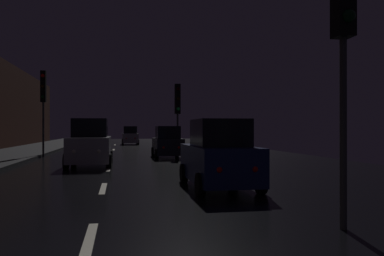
% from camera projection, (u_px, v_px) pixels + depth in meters
% --- Properties ---
extents(ground, '(25.16, 84.00, 0.02)m').
position_uv_depth(ground, '(113.00, 154.00, 27.29)').
color(ground, black).
extents(sidewalk_left, '(4.40, 84.00, 0.15)m').
position_uv_depth(sidewalk_left, '(12.00, 154.00, 26.16)').
color(sidewalk_left, '#28282B').
rests_on(sidewalk_left, ground).
extents(lane_centerline, '(0.16, 39.66, 0.01)m').
position_uv_depth(lane_centerline, '(111.00, 160.00, 22.19)').
color(lane_centerline, beige).
rests_on(lane_centerline, ground).
extents(traffic_light_near_right, '(0.32, 0.46, 5.15)m').
position_uv_depth(traffic_light_near_right, '(344.00, 7.00, 6.83)').
color(traffic_light_near_right, '#38383A').
rests_on(traffic_light_near_right, ground).
extents(traffic_light_far_left, '(0.31, 0.46, 5.22)m').
position_uv_depth(traffic_light_far_left, '(43.00, 94.00, 24.47)').
color(traffic_light_far_left, '#38383A').
rests_on(traffic_light_far_left, ground).
extents(traffic_light_far_right, '(0.35, 0.48, 4.54)m').
position_uv_depth(traffic_light_far_right, '(178.00, 104.00, 25.60)').
color(traffic_light_far_right, '#38383A').
rests_on(traffic_light_far_right, ground).
extents(car_approaching_headlights, '(1.99, 4.30, 2.17)m').
position_uv_depth(car_approaching_headlights, '(90.00, 144.00, 18.67)').
color(car_approaching_headlights, '#A5A8AD').
rests_on(car_approaching_headlights, ground).
extents(car_distant_taillights, '(1.82, 3.94, 1.99)m').
position_uv_depth(car_distant_taillights, '(130.00, 136.00, 44.14)').
color(car_distant_taillights, '#A5A8AD').
rests_on(car_distant_taillights, ground).
extents(car_parked_right_near, '(1.81, 3.92, 1.97)m').
position_uv_depth(car_parked_right_near, '(219.00, 156.00, 11.69)').
color(car_parked_right_near, '#141E51').
rests_on(car_parked_right_near, ground).
extents(car_parked_right_far, '(1.71, 3.70, 1.86)m').
position_uv_depth(car_parked_right_far, '(167.00, 143.00, 24.13)').
color(car_parked_right_far, black).
rests_on(car_parked_right_far, ground).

